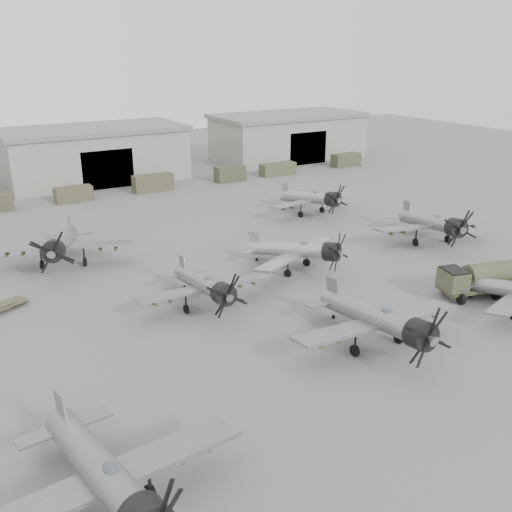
{
  "coord_description": "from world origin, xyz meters",
  "views": [
    {
      "loc": [
        -24.66,
        -32.02,
        21.16
      ],
      "look_at": [
        0.87,
        11.29,
        2.5
      ],
      "focal_mm": 40.0,
      "sensor_mm": 36.0,
      "label": 1
    }
  ],
  "objects_px": {
    "aircraft_near_1": "(380,320)",
    "aircraft_mid_1": "(206,286)",
    "aircraft_near_0": "(107,478)",
    "aircraft_far_1": "(313,198)",
    "aircraft_mid_2": "(299,251)",
    "fuel_tanker": "(481,277)",
    "aircraft_mid_3": "(434,223)",
    "aircraft_far_0": "(61,244)"
  },
  "relations": [
    {
      "from": "aircraft_mid_3",
      "to": "aircraft_near_1",
      "type": "bearing_deg",
      "value": -129.91
    },
    {
      "from": "aircraft_mid_2",
      "to": "aircraft_mid_3",
      "type": "xyz_separation_m",
      "value": [
        17.66,
        -0.93,
        0.29
      ]
    },
    {
      "from": "aircraft_mid_1",
      "to": "fuel_tanker",
      "type": "height_order",
      "value": "aircraft_mid_1"
    },
    {
      "from": "aircraft_near_1",
      "to": "fuel_tanker",
      "type": "relative_size",
      "value": 1.65
    },
    {
      "from": "aircraft_near_1",
      "to": "aircraft_mid_1",
      "type": "xyz_separation_m",
      "value": [
        -7.89,
        12.71,
        -0.3
      ]
    },
    {
      "from": "fuel_tanker",
      "to": "aircraft_near_0",
      "type": "bearing_deg",
      "value": -152.04
    },
    {
      "from": "aircraft_mid_2",
      "to": "aircraft_far_1",
      "type": "bearing_deg",
      "value": 26.12
    },
    {
      "from": "aircraft_far_0",
      "to": "aircraft_near_1",
      "type": "bearing_deg",
      "value": -40.05
    },
    {
      "from": "aircraft_mid_1",
      "to": "aircraft_mid_2",
      "type": "relative_size",
      "value": 1.02
    },
    {
      "from": "aircraft_near_1",
      "to": "aircraft_far_1",
      "type": "relative_size",
      "value": 1.07
    },
    {
      "from": "aircraft_near_0",
      "to": "aircraft_mid_1",
      "type": "height_order",
      "value": "aircraft_near_0"
    },
    {
      "from": "aircraft_mid_2",
      "to": "aircraft_far_0",
      "type": "distance_m",
      "value": 23.73
    },
    {
      "from": "aircraft_far_1",
      "to": "aircraft_mid_1",
      "type": "bearing_deg",
      "value": -148.76
    },
    {
      "from": "aircraft_mid_2",
      "to": "aircraft_mid_3",
      "type": "bearing_deg",
      "value": -27.24
    },
    {
      "from": "aircraft_near_0",
      "to": "aircraft_mid_1",
      "type": "distance_m",
      "value": 23.27
    },
    {
      "from": "aircraft_mid_3",
      "to": "aircraft_far_0",
      "type": "xyz_separation_m",
      "value": [
        -37.57,
        13.84,
        0.05
      ]
    },
    {
      "from": "aircraft_mid_3",
      "to": "aircraft_far_1",
      "type": "relative_size",
      "value": 1.08
    },
    {
      "from": "aircraft_mid_1",
      "to": "aircraft_mid_3",
      "type": "xyz_separation_m",
      "value": [
        29.33,
        2.23,
        0.3
      ]
    },
    {
      "from": "aircraft_mid_2",
      "to": "aircraft_mid_3",
      "type": "height_order",
      "value": "aircraft_mid_3"
    },
    {
      "from": "aircraft_mid_3",
      "to": "aircraft_far_1",
      "type": "xyz_separation_m",
      "value": [
        -4.75,
        16.51,
        -0.18
      ]
    },
    {
      "from": "aircraft_near_0",
      "to": "fuel_tanker",
      "type": "xyz_separation_m",
      "value": [
        36.4,
        8.78,
        -0.82
      ]
    },
    {
      "from": "aircraft_far_0",
      "to": "aircraft_far_1",
      "type": "distance_m",
      "value": 32.93
    },
    {
      "from": "aircraft_near_1",
      "to": "aircraft_mid_3",
      "type": "xyz_separation_m",
      "value": [
        21.44,
        14.94,
        0.0
      ]
    },
    {
      "from": "aircraft_mid_1",
      "to": "aircraft_far_1",
      "type": "relative_size",
      "value": 0.94
    },
    {
      "from": "aircraft_mid_2",
      "to": "aircraft_far_0",
      "type": "bearing_deg",
      "value": 122.8
    },
    {
      "from": "aircraft_near_0",
      "to": "aircraft_far_1",
      "type": "xyz_separation_m",
      "value": [
        38.56,
        37.34,
        -0.27
      ]
    },
    {
      "from": "aircraft_near_0",
      "to": "aircraft_mid_2",
      "type": "height_order",
      "value": "aircraft_near_0"
    },
    {
      "from": "aircraft_near_1",
      "to": "fuel_tanker",
      "type": "distance_m",
      "value": 14.83
    },
    {
      "from": "aircraft_near_1",
      "to": "aircraft_far_1",
      "type": "xyz_separation_m",
      "value": [
        16.69,
        31.45,
        -0.18
      ]
    },
    {
      "from": "aircraft_near_0",
      "to": "aircraft_mid_2",
      "type": "bearing_deg",
      "value": 34.62
    },
    {
      "from": "aircraft_mid_2",
      "to": "aircraft_mid_1",
      "type": "bearing_deg",
      "value": 170.9
    },
    {
      "from": "aircraft_mid_3",
      "to": "aircraft_far_1",
      "type": "height_order",
      "value": "aircraft_mid_3"
    },
    {
      "from": "aircraft_far_1",
      "to": "fuel_tanker",
      "type": "xyz_separation_m",
      "value": [
        -2.16,
        -28.56,
        -0.56
      ]
    },
    {
      "from": "aircraft_mid_2",
      "to": "fuel_tanker",
      "type": "distance_m",
      "value": 16.86
    },
    {
      "from": "aircraft_mid_2",
      "to": "aircraft_far_1",
      "type": "relative_size",
      "value": 0.93
    },
    {
      "from": "aircraft_near_0",
      "to": "aircraft_mid_3",
      "type": "relative_size",
      "value": 1.03
    },
    {
      "from": "aircraft_far_0",
      "to": "fuel_tanker",
      "type": "xyz_separation_m",
      "value": [
        30.66,
        -25.89,
        -0.79
      ]
    },
    {
      "from": "aircraft_mid_1",
      "to": "aircraft_mid_3",
      "type": "height_order",
      "value": "aircraft_mid_3"
    },
    {
      "from": "aircraft_far_1",
      "to": "fuel_tanker",
      "type": "distance_m",
      "value": 28.65
    },
    {
      "from": "aircraft_mid_3",
      "to": "aircraft_mid_2",
      "type": "bearing_deg",
      "value": -167.78
    },
    {
      "from": "aircraft_mid_3",
      "to": "fuel_tanker",
      "type": "bearing_deg",
      "value": -104.6
    },
    {
      "from": "aircraft_near_1",
      "to": "aircraft_near_0",
      "type": "bearing_deg",
      "value": -161.93
    }
  ]
}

